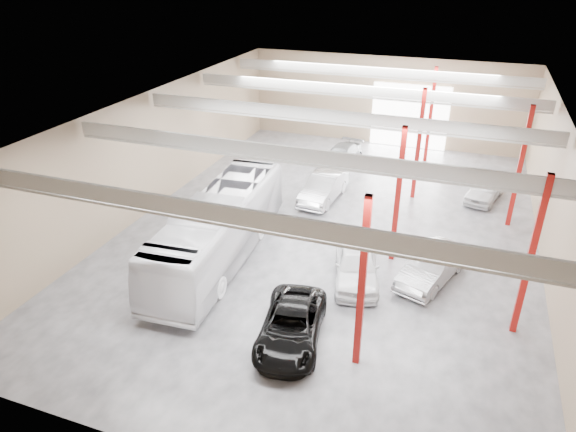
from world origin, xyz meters
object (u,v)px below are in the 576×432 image
Objects in this scene: car_row_a at (357,264)px; car_row_b at (323,188)px; black_sedan at (291,326)px; car_right_near at (432,266)px; coach_bus at (220,228)px; car_right_far at (485,189)px; car_row_c at (341,156)px.

car_row_a is 9.06m from car_row_b.
car_row_b is (-4.00, 8.13, -0.03)m from car_row_a.
car_right_near is at bearing 43.14° from black_sedan.
coach_bus is 2.41× the size of black_sedan.
car_row_a is 1.01× the size of car_row_b.
car_right_near is 1.14× the size of car_right_far.
coach_bus is 7.03m from car_row_a.
car_row_b is at bearing 91.48° from black_sedan.
car_right_far is at bearing 97.35° from car_right_near.
car_right_far is at bearing -6.66° from car_row_c.
car_row_b is 10.20m from car_right_near.
coach_bus is at bearing 129.47° from black_sedan.
car_row_b is 1.04× the size of car_right_near.
car_row_a is at bearing 65.09° from black_sedan.
black_sedan is at bearing -119.37° from car_row_a.
black_sedan is 1.22× the size of car_right_far.
coach_bus is 2.47× the size of car_row_b.
car_row_a is (1.45, 5.20, 0.15)m from black_sedan.
car_row_c is 10.46m from car_right_far.
coach_bus is 7.40m from black_sedan.
car_right_near is 10.78m from car_right_far.
car_right_far reaches higher than black_sedan.
black_sedan is at bearing -98.69° from car_right_far.
car_row_a is at bearing -101.68° from car_right_far.
car_row_b is at bearing 102.38° from car_row_a.
car_right_near reaches higher than car_row_c.
car_row_a is at bearing -64.36° from car_row_c.
coach_bus is at bearing -104.49° from car_row_b.
car_row_c is at bearing 140.03° from car_right_near.
coach_bus is 2.49× the size of car_row_c.
car_row_c is at bearing 179.15° from car_right_far.
car_row_a reaches higher than car_right_near.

